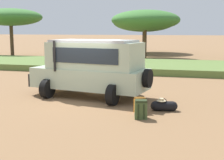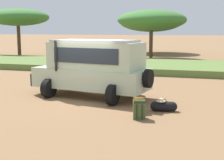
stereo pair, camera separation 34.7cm
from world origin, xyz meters
name	(u,v)px [view 2 (the right image)]	position (x,y,z in m)	size (l,w,h in m)	color
ground_plane	(87,99)	(0.00, 0.00, 0.00)	(320.00, 320.00, 0.00)	olive
grass_bank	(140,66)	(0.00, 10.79, 0.22)	(120.00, 7.00, 0.44)	#5B7538
safari_vehicle	(93,67)	(0.09, 0.57, 1.29)	(5.47, 3.26, 2.44)	#B2C6A8
backpack_beside_front_wheel	(139,110)	(2.67, -2.14, 0.30)	(0.45, 0.47, 0.62)	#42562D
backpack_cluster_center	(139,105)	(2.51, -1.43, 0.26)	(0.45, 0.45, 0.54)	#B26619
duffel_bag_low_black_case	(164,106)	(3.30, -0.95, 0.18)	(0.94, 0.45, 0.45)	black
acacia_tree_far_left	(18,17)	(-14.79, 17.75, 4.16)	(6.73, 6.26, 5.08)	brown
acacia_tree_left_mid	(151,22)	(-2.02, 26.68, 3.77)	(7.60, 7.68, 4.96)	brown
acacia_tree_centre_back	(152,20)	(-0.67, 19.38, 3.79)	(6.81, 6.27, 4.81)	brown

